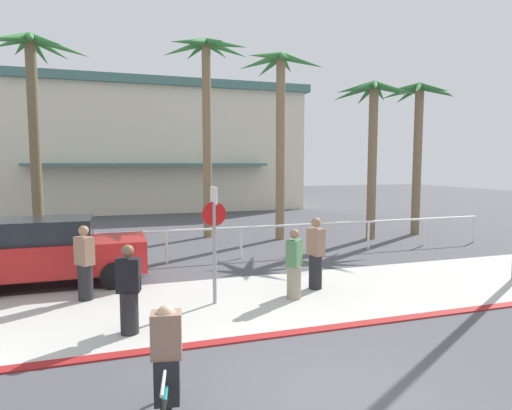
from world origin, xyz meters
name	(u,v)px	position (x,y,z in m)	size (l,w,h in m)	color
ground_plane	(196,252)	(0.00, 10.00, 0.00)	(80.00, 80.00, 0.00)	#4C4C51
sidewalk_strip	(243,301)	(0.00, 4.20, 0.01)	(44.00, 4.00, 0.02)	beige
curb_paint	(274,335)	(0.00, 2.20, 0.01)	(44.00, 0.24, 0.03)	maroon
building_backdrop	(147,148)	(-0.51, 26.33, 4.13)	(20.48, 10.08, 8.22)	beige
rail_fence	(205,234)	(0.00, 8.50, 0.84)	(21.35, 0.08, 1.04)	white
stop_sign_bike_lane	(214,228)	(-0.62, 4.24, 1.68)	(0.52, 0.56, 2.56)	gray
palm_tree_2	(34,84)	(-5.19, 12.04, 5.77)	(3.22, 3.68, 7.49)	brown
palm_tree_3	(207,85)	(1.01, 12.83, 6.21)	(3.54, 3.22, 8.08)	#846B4C
palm_tree_4	(280,100)	(3.66, 11.48, 5.56)	(3.57, 3.70, 7.41)	#846B4C
palm_tree_5	(373,116)	(7.25, 10.48, 4.94)	(3.09, 3.44, 6.32)	#756047
palm_tree_6	(419,118)	(9.74, 10.87, 4.98)	(3.39, 3.41, 6.47)	#756047
car_red_1	(52,251)	(-4.17, 6.97, 0.87)	(4.40, 2.02, 1.69)	red
cyclist_teal_0	(167,374)	(-2.12, -0.03, 0.69)	(0.39, 1.80, 1.50)	black
pedestrian_0	(85,266)	(-3.31, 5.38, 0.78)	(0.45, 0.47, 1.69)	#232326
pedestrian_1	(294,267)	(1.15, 4.03, 0.73)	(0.46, 0.47, 1.60)	gray
pedestrian_2	(316,256)	(1.95, 4.59, 0.82)	(0.40, 0.46, 1.76)	#232326
pedestrian_3	(129,294)	(-2.44, 3.06, 0.75)	(0.45, 0.38, 1.63)	#232326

